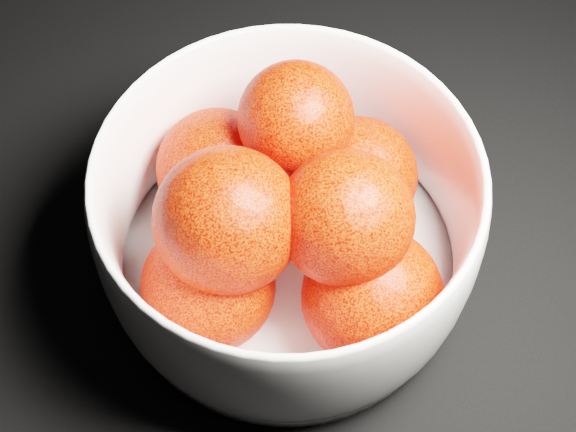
{
  "coord_description": "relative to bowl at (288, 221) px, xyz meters",
  "views": [
    {
      "loc": [
        0.27,
        -0.51,
        0.49
      ],
      "look_at": [
        0.25,
        -0.25,
        0.06
      ],
      "focal_mm": 50.0,
      "sensor_mm": 36.0,
      "label": 1
    }
  ],
  "objects": [
    {
      "name": "bowl",
      "position": [
        0.0,
        0.0,
        0.0
      ],
      "size": [
        0.24,
        0.24,
        0.12
      ],
      "rotation": [
        0.0,
        0.0,
        0.43
      ],
      "color": "white",
      "rests_on": "ground"
    },
    {
      "name": "orange_pile",
      "position": [
        0.0,
        -0.01,
        0.01
      ],
      "size": [
        0.19,
        0.17,
        0.13
      ],
      "color": "red",
      "rests_on": "bowl"
    }
  ]
}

